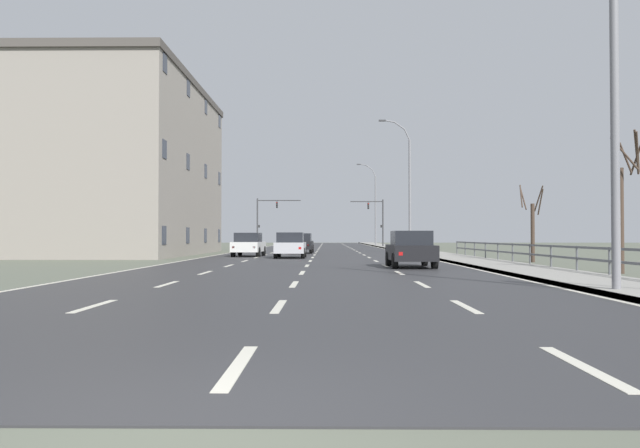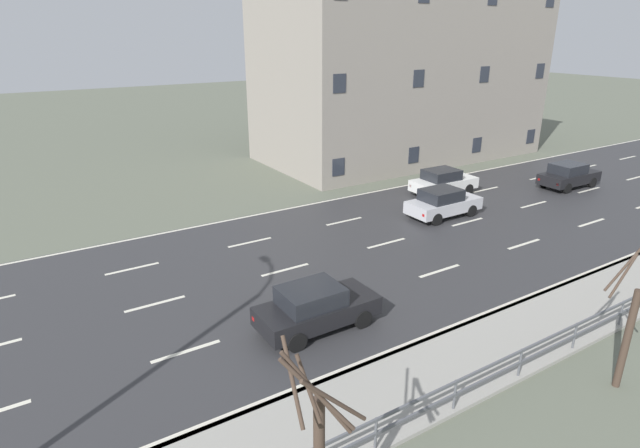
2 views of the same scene
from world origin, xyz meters
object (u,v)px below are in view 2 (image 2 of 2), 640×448
object	(u,v)px
car_near_left	(443,182)
car_distant	(443,203)
brick_building	(401,73)
car_near_right	(316,307)
car_far_left	(569,175)

from	to	relation	value
car_near_left	car_distant	bearing A→B (deg)	-42.85
car_distant	brick_building	size ratio (longest dim) A/B	0.19
car_near_left	car_distant	size ratio (longest dim) A/B	1.01
car_near_right	brick_building	world-z (taller)	brick_building
car_near_right	brick_building	bearing A→B (deg)	133.86
car_near_left	car_distant	distance (m)	4.15
car_near_left	car_far_left	bearing A→B (deg)	69.99
car_distant	car_far_left	xyz separation A→B (m)	(0.20, 10.73, 0.00)
car_distant	brick_building	distance (m)	15.72
car_near_left	car_near_right	bearing A→B (deg)	-56.84
car_near_left	car_distant	world-z (taller)	same
car_distant	car_near_right	world-z (taller)	same
car_far_left	brick_building	xyz separation A→B (m)	(-12.86, -3.22, 5.52)
brick_building	car_near_left	bearing A→B (deg)	-25.28
car_near_left	car_far_left	size ratio (longest dim) A/B	1.01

